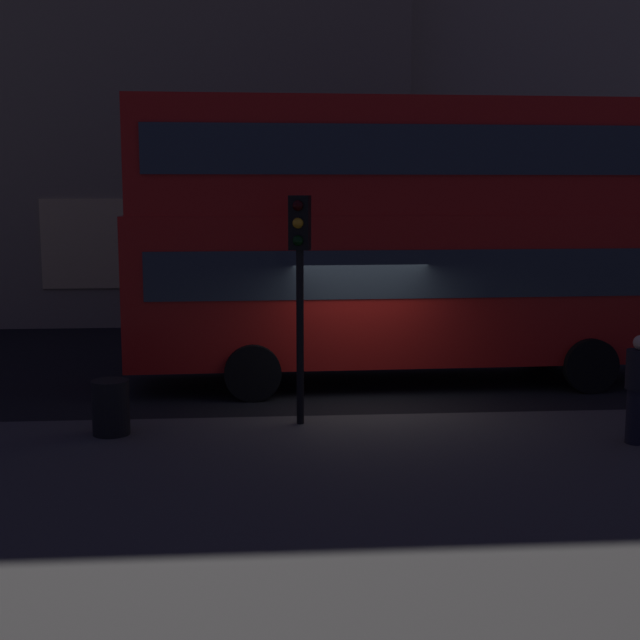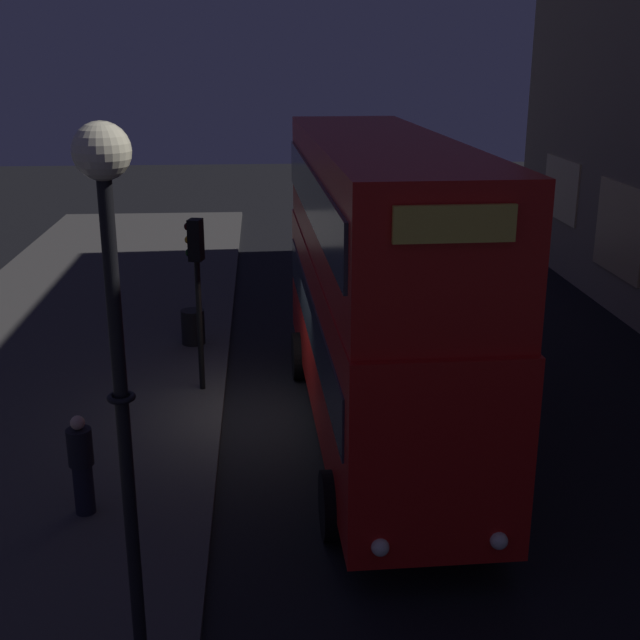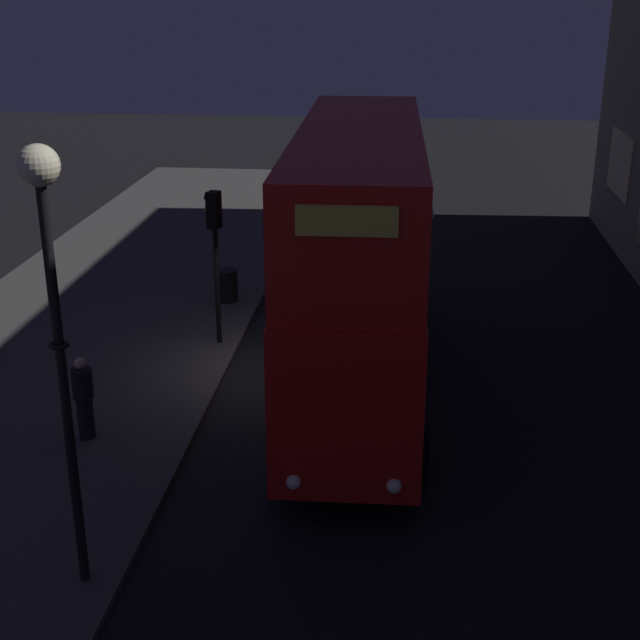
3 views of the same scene
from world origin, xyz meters
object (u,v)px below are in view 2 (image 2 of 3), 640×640
(litter_bin, at_px, (193,327))
(street_lamp, at_px, (114,301))
(traffic_light_near_kerb, at_px, (196,268))
(pedestrian, at_px, (82,464))
(double_decker_bus, at_px, (377,275))

(litter_bin, bearing_deg, street_lamp, 1.64)
(traffic_light_near_kerb, bearing_deg, litter_bin, -158.28)
(traffic_light_near_kerb, bearing_deg, street_lamp, 14.03)
(traffic_light_near_kerb, height_order, street_lamp, street_lamp)
(pedestrian, height_order, litter_bin, pedestrian)
(double_decker_bus, bearing_deg, street_lamp, -27.96)
(pedestrian, distance_m, litter_bin, 7.97)
(traffic_light_near_kerb, distance_m, pedestrian, 5.46)
(street_lamp, distance_m, litter_bin, 12.75)
(traffic_light_near_kerb, relative_size, litter_bin, 4.31)
(litter_bin, bearing_deg, pedestrian, -7.93)
(traffic_light_near_kerb, bearing_deg, pedestrian, -2.43)
(pedestrian, bearing_deg, street_lamp, -177.45)
(double_decker_bus, height_order, street_lamp, street_lamp)
(traffic_light_near_kerb, distance_m, litter_bin, 3.71)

